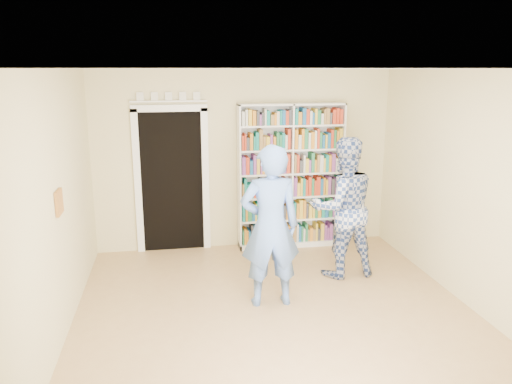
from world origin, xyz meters
TOP-DOWN VIEW (x-y plane):
  - floor at (0.00, 0.00)m, footprint 5.00×5.00m
  - ceiling at (0.00, 0.00)m, footprint 5.00×5.00m
  - wall_back at (0.00, 2.50)m, footprint 4.50×0.00m
  - wall_left at (-2.25, 0.00)m, footprint 0.00×5.00m
  - wall_right at (2.25, 0.00)m, footprint 0.00×5.00m
  - bookshelf at (0.68, 2.34)m, footprint 1.61×0.30m
  - doorway at (-1.10, 2.48)m, footprint 1.10×0.08m
  - wall_art at (-2.23, 0.20)m, footprint 0.03×0.25m
  - man_blue at (-0.02, 0.43)m, footprint 0.69×0.46m
  - man_plaid at (1.09, 1.12)m, footprint 0.95×0.77m
  - paper_sheet at (1.23, 0.91)m, footprint 0.16×0.10m

SIDE VIEW (x-z plane):
  - floor at x=0.00m, z-range 0.00..0.00m
  - paper_sheet at x=1.23m, z-range 0.76..1.02m
  - man_plaid at x=1.09m, z-range 0.00..1.86m
  - man_blue at x=-0.02m, z-range 0.00..1.90m
  - bookshelf at x=0.68m, z-range 0.01..2.22m
  - doorway at x=-1.10m, z-range -0.04..2.39m
  - wall_back at x=0.00m, z-range -0.90..3.60m
  - wall_left at x=-2.25m, z-range -1.15..3.85m
  - wall_right at x=2.25m, z-range -1.15..3.85m
  - wall_art at x=-2.23m, z-range 1.27..1.52m
  - ceiling at x=0.00m, z-range 2.70..2.70m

